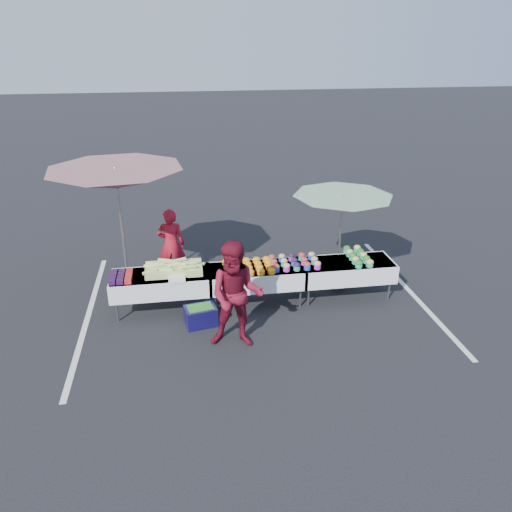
{
  "coord_description": "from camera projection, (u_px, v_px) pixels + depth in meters",
  "views": [
    {
      "loc": [
        -1.34,
        -8.51,
        4.85
      ],
      "look_at": [
        0.0,
        0.0,
        1.0
      ],
      "focal_mm": 35.0,
      "sensor_mm": 36.0,
      "label": 1
    }
  ],
  "objects": [
    {
      "name": "carrot_bowls",
      "position": [
        248.0,
        266.0,
        9.48
      ],
      "size": [
        0.95,
        0.69,
        0.11
      ],
      "color": "orange",
      "rests_on": "table_center"
    },
    {
      "name": "table_center",
      "position": [
        256.0,
        276.0,
        9.6
      ],
      "size": [
        1.86,
        0.81,
        0.75
      ],
      "color": "white",
      "rests_on": "ground"
    },
    {
      "name": "umbrella_right",
      "position": [
        342.0,
        204.0,
        9.71
      ],
      "size": [
        2.17,
        2.17,
        2.01
      ],
      "rotation": [
        0.0,
        0.0,
        -0.11
      ],
      "color": "black",
      "rests_on": "ground"
    },
    {
      "name": "vendor",
      "position": [
        171.0,
        244.0,
        10.53
      ],
      "size": [
        0.6,
        0.43,
        1.57
      ],
      "primitive_type": "imported",
      "rotation": [
        0.0,
        0.0,
        3.04
      ],
      "color": "#AA1323",
      "rests_on": "ground"
    },
    {
      "name": "bean_baskets",
      "position": [
        358.0,
        256.0,
        9.87
      ],
      "size": [
        0.36,
        0.86,
        0.15
      ],
      "color": "#2AA970",
      "rests_on": "table_right"
    },
    {
      "name": "customer",
      "position": [
        236.0,
        295.0,
        8.15
      ],
      "size": [
        1.04,
        0.89,
        1.87
      ],
      "primitive_type": "imported",
      "rotation": [
        0.0,
        0.0,
        -0.22
      ],
      "color": "maroon",
      "rests_on": "ground"
    },
    {
      "name": "plastic_bags",
      "position": [
        177.0,
        279.0,
        9.04
      ],
      "size": [
        0.3,
        0.25,
        0.05
      ],
      "primitive_type": "cube",
      "color": "white",
      "rests_on": "table_left"
    },
    {
      "name": "corn_pile",
      "position": [
        174.0,
        268.0,
        9.32
      ],
      "size": [
        1.16,
        0.57,
        0.26
      ],
      "color": "#A9BF62",
      "rests_on": "table_left"
    },
    {
      "name": "table_left",
      "position": [
        161.0,
        282.0,
        9.35
      ],
      "size": [
        1.86,
        0.81,
        0.75
      ],
      "color": "white",
      "rests_on": "ground"
    },
    {
      "name": "berry_punnets",
      "position": [
        121.0,
        277.0,
        9.11
      ],
      "size": [
        0.4,
        0.54,
        0.08
      ],
      "color": "black",
      "rests_on": "table_left"
    },
    {
      "name": "table_right",
      "position": [
        346.0,
        269.0,
        9.86
      ],
      "size": [
        1.86,
        0.81,
        0.75
      ],
      "color": "white",
      "rests_on": "ground"
    },
    {
      "name": "storage_bin",
      "position": [
        201.0,
        315.0,
        9.02
      ],
      "size": [
        0.62,
        0.5,
        0.36
      ],
      "rotation": [
        0.0,
        0.0,
        0.2
      ],
      "color": "#100C3E",
      "rests_on": "ground"
    },
    {
      "name": "stripe_left",
      "position": [
        88.0,
        315.0,
        9.38
      ],
      "size": [
        0.1,
        5.0,
        0.0
      ],
      "primitive_type": "cube",
      "color": "silver",
      "rests_on": "ground"
    },
    {
      "name": "umbrella_left",
      "position": [
        116.0,
        180.0,
        9.24
      ],
      "size": [
        3.14,
        3.14,
        2.62
      ],
      "rotation": [
        0.0,
        0.0,
        -0.26
      ],
      "color": "black",
      "rests_on": "ground"
    },
    {
      "name": "stripe_right",
      "position": [
        409.0,
        290.0,
        10.29
      ],
      "size": [
        0.1,
        5.0,
        0.0
      ],
      "primitive_type": "cube",
      "color": "silver",
      "rests_on": "ground"
    },
    {
      "name": "ground",
      "position": [
        256.0,
        302.0,
        9.84
      ],
      "size": [
        80.0,
        80.0,
        0.0
      ],
      "primitive_type": "plane",
      "color": "black"
    },
    {
      "name": "potato_cups",
      "position": [
        294.0,
        262.0,
        9.61
      ],
      "size": [
        0.94,
        0.58,
        0.16
      ],
      "color": "blue",
      "rests_on": "table_right"
    }
  ]
}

